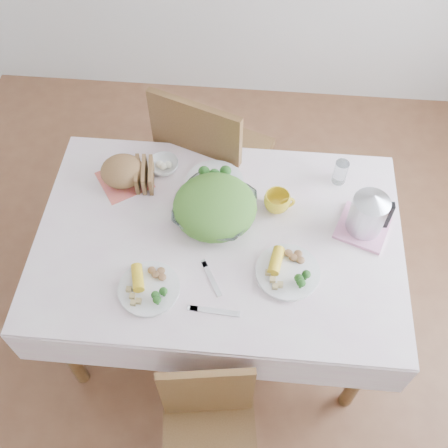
# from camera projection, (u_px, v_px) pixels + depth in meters

# --- Properties ---
(floor) EXTENTS (3.60, 3.60, 0.00)m
(floor) POSITION_uv_depth(u_px,v_px,m) (220.00, 316.00, 2.77)
(floor) COLOR brown
(floor) RESTS_ON ground
(dining_table) EXTENTS (1.40, 0.90, 0.75)m
(dining_table) POSITION_uv_depth(u_px,v_px,m) (219.00, 281.00, 2.47)
(dining_table) COLOR brown
(dining_table) RESTS_ON floor
(tablecloth) EXTENTS (1.50, 1.00, 0.01)m
(tablecloth) POSITION_uv_depth(u_px,v_px,m) (219.00, 237.00, 2.15)
(tablecloth) COLOR white
(tablecloth) RESTS_ON dining_table
(chair_near) EXTENTS (0.41, 0.41, 0.81)m
(chair_near) POSITION_uv_depth(u_px,v_px,m) (210.00, 448.00, 1.96)
(chair_near) COLOR brown
(chair_near) RESTS_ON floor
(chair_far) EXTENTS (0.60, 0.60, 1.04)m
(chair_far) POSITION_uv_depth(u_px,v_px,m) (217.00, 162.00, 2.78)
(chair_far) COLOR brown
(chair_far) RESTS_ON floor
(salad_bowl) EXTENTS (0.41, 0.41, 0.08)m
(salad_bowl) POSITION_uv_depth(u_px,v_px,m) (215.00, 210.00, 2.17)
(salad_bowl) COLOR white
(salad_bowl) RESTS_ON tablecloth
(dinner_plate_left) EXTENTS (0.26, 0.26, 0.02)m
(dinner_plate_left) POSITION_uv_depth(u_px,v_px,m) (149.00, 289.00, 2.00)
(dinner_plate_left) COLOR white
(dinner_plate_left) RESTS_ON tablecloth
(dinner_plate_right) EXTENTS (0.35, 0.35, 0.02)m
(dinner_plate_right) POSITION_uv_depth(u_px,v_px,m) (288.00, 272.00, 2.04)
(dinner_plate_right) COLOR white
(dinner_plate_right) RESTS_ON tablecloth
(broccoli_plate) EXTENTS (0.26, 0.26, 0.02)m
(broccoli_plate) POSITION_uv_depth(u_px,v_px,m) (215.00, 184.00, 2.30)
(broccoli_plate) COLOR beige
(broccoli_plate) RESTS_ON tablecloth
(napkin) EXTENTS (0.29, 0.29, 0.00)m
(napkin) POSITION_uv_depth(u_px,v_px,m) (125.00, 180.00, 2.32)
(napkin) COLOR #F16D5E
(napkin) RESTS_ON tablecloth
(bread_loaf) EXTENTS (0.24, 0.23, 0.11)m
(bread_loaf) POSITION_uv_depth(u_px,v_px,m) (123.00, 172.00, 2.27)
(bread_loaf) COLOR brown
(bread_loaf) RESTS_ON napkin
(fruit_bowl) EXTENTS (0.16, 0.16, 0.04)m
(fruit_bowl) POSITION_uv_depth(u_px,v_px,m) (164.00, 166.00, 2.34)
(fruit_bowl) COLOR white
(fruit_bowl) RESTS_ON tablecloth
(yellow_mug) EXTENTS (0.14, 0.14, 0.09)m
(yellow_mug) POSITION_uv_depth(u_px,v_px,m) (277.00, 202.00, 2.20)
(yellow_mug) COLOR yellow
(yellow_mug) RESTS_ON tablecloth
(glass_tumbler) EXTENTS (0.06, 0.06, 0.11)m
(glass_tumbler) POSITION_uv_depth(u_px,v_px,m) (341.00, 171.00, 2.27)
(glass_tumbler) COLOR white
(glass_tumbler) RESTS_ON tablecloth
(pink_tray) EXTENTS (0.26, 0.26, 0.02)m
(pink_tray) POSITION_uv_depth(u_px,v_px,m) (363.00, 227.00, 2.16)
(pink_tray) COLOR pink
(pink_tray) RESTS_ON tablecloth
(electric_kettle) EXTENTS (0.16, 0.16, 0.21)m
(electric_kettle) POSITION_uv_depth(u_px,v_px,m) (369.00, 211.00, 2.07)
(electric_kettle) COLOR #B2B5BA
(electric_kettle) RESTS_ON pink_tray
(fork_left) EXTENTS (0.10, 0.16, 0.00)m
(fork_left) POSITION_uv_depth(u_px,v_px,m) (212.00, 279.00, 2.03)
(fork_left) COLOR silver
(fork_left) RESTS_ON tablecloth
(fork_right) EXTENTS (0.13, 0.14, 0.00)m
(fork_right) POSITION_uv_depth(u_px,v_px,m) (281.00, 260.00, 2.08)
(fork_right) COLOR silver
(fork_right) RESTS_ON tablecloth
(knife) EXTENTS (0.19, 0.03, 0.00)m
(knife) POSITION_uv_depth(u_px,v_px,m) (215.00, 311.00, 1.95)
(knife) COLOR silver
(knife) RESTS_ON tablecloth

